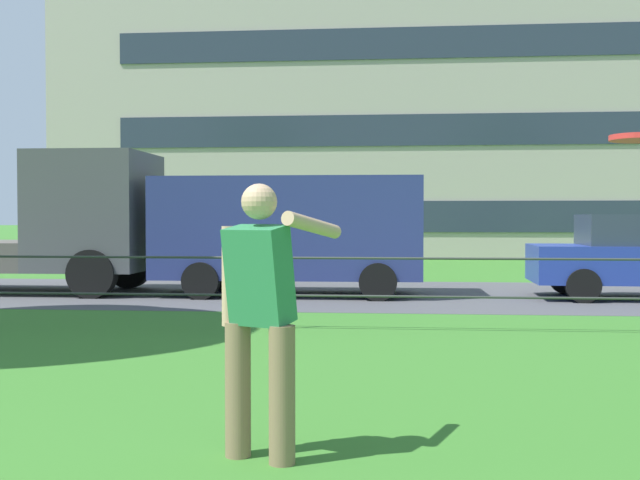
# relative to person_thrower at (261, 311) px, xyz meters

# --- Properties ---
(street_strip) EXTENTS (80.00, 6.11, 0.01)m
(street_strip) POSITION_rel_person_thrower_xyz_m (-0.71, 10.52, -0.91)
(street_strip) COLOR #4C4C51
(street_strip) RESTS_ON ground
(park_fence) EXTENTS (39.43, 0.04, 1.00)m
(park_fence) POSITION_rel_person_thrower_xyz_m (-0.71, 5.62, -0.24)
(park_fence) COLOR #333833
(park_fence) RESTS_ON ground
(person_thrower) EXTENTS (0.72, 0.72, 1.69)m
(person_thrower) POSITION_rel_person_thrower_xyz_m (0.00, 0.00, 0.00)
(person_thrower) COLOR #846B4C
(person_thrower) RESTS_ON ground
(frisbee) EXTENTS (0.38, 0.38, 0.03)m
(frisbee) POSITION_rel_person_thrower_xyz_m (1.94, -0.95, 0.94)
(frisbee) COLOR red
(flatbed_truck_right) EXTENTS (7.32, 2.49, 2.75)m
(flatbed_truck_right) POSITION_rel_person_thrower_xyz_m (-6.52, 10.32, 0.31)
(flatbed_truck_right) COLOR #4C4C51
(flatbed_truck_right) RESTS_ON ground
(panel_van_left) EXTENTS (5.03, 2.16, 2.24)m
(panel_van_left) POSITION_rel_person_thrower_xyz_m (-1.17, 10.21, 0.36)
(panel_van_left) COLOR navy
(panel_van_left) RESTS_ON ground
(apartment_building_background) EXTENTS (35.53, 13.38, 18.63)m
(apartment_building_background) POSITION_rel_person_thrower_xyz_m (5.71, 29.82, 8.41)
(apartment_building_background) COLOR #ADA393
(apartment_building_background) RESTS_ON ground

